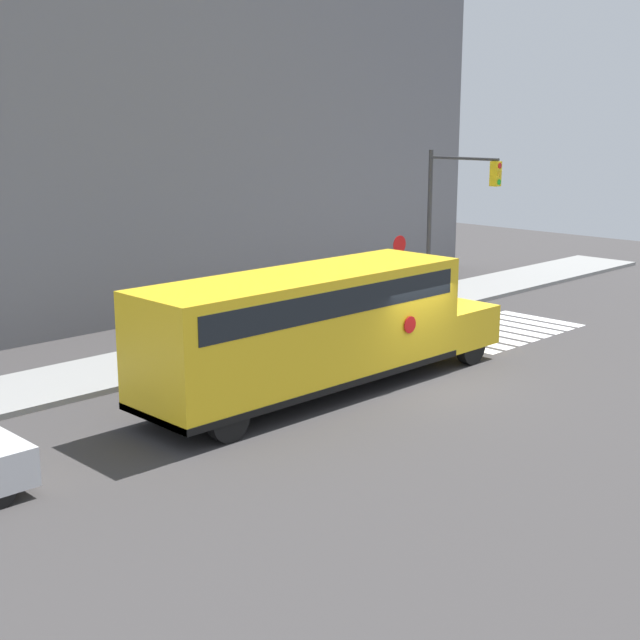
{
  "coord_description": "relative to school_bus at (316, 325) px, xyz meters",
  "views": [
    {
      "loc": [
        -17.59,
        -13.94,
        6.81
      ],
      "look_at": [
        -1.96,
        1.87,
        1.72
      ],
      "focal_mm": 50.0,
      "sensor_mm": 36.0,
      "label": 1
    }
  ],
  "objects": [
    {
      "name": "school_bus",
      "position": [
        0.0,
        0.0,
        0.0
      ],
      "size": [
        11.08,
        2.57,
        3.13
      ],
      "color": "yellow",
      "rests_on": "ground"
    },
    {
      "name": "sidewalk_strip",
      "position": [
        2.6,
        5.13,
        -1.71
      ],
      "size": [
        44.0,
        3.0,
        0.15
      ],
      "color": "gray",
      "rests_on": "ground"
    },
    {
      "name": "stop_sign",
      "position": [
        8.35,
        4.43,
        0.04
      ],
      "size": [
        0.64,
        0.1,
        2.83
      ],
      "color": "#38383A",
      "rests_on": "ground"
    },
    {
      "name": "building_backdrop",
      "position": [
        2.6,
        11.63,
        4.41
      ],
      "size": [
        32.0,
        4.0,
        12.4
      ],
      "color": "slate",
      "rests_on": "ground"
    },
    {
      "name": "ground_plane",
      "position": [
        2.6,
        -1.37,
        -1.79
      ],
      "size": [
        60.0,
        60.0,
        0.0
      ],
      "primitive_type": "plane",
      "color": "#3A3838"
    },
    {
      "name": "traffic_light",
      "position": [
        9.51,
        3.16,
        1.95
      ],
      "size": [
        0.28,
        2.9,
        5.7
      ],
      "color": "#38383A",
      "rests_on": "ground"
    },
    {
      "name": "crosswalk_stripes",
      "position": [
        9.02,
        0.63,
        -1.79
      ],
      "size": [
        5.4,
        3.2,
        0.01
      ],
      "color": "white",
      "rests_on": "ground"
    }
  ]
}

